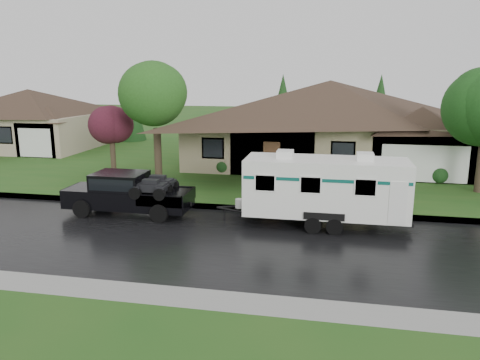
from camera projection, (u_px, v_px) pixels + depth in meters
name	position (u px, v px, depth m)	size (l,w,h in m)	color
ground	(273.00, 227.00, 19.28)	(140.00, 140.00, 0.00)	#23541A
road	(266.00, 244.00, 17.37)	(140.00, 8.00, 0.01)	black
curb	(279.00, 210.00, 21.41)	(140.00, 0.50, 0.15)	gray
lawn	(299.00, 161.00, 33.61)	(140.00, 26.00, 0.15)	#23541A
house_main	(334.00, 113.00, 31.28)	(19.44, 10.80, 6.90)	tan
house_far	(31.00, 114.00, 37.88)	(10.80, 8.64, 5.80)	tan
tree_left_green	(156.00, 98.00, 26.79)	(4.06, 4.06, 6.71)	#382B1E
tree_red	(111.00, 126.00, 28.74)	(2.53, 2.53, 4.19)	#382B1E
shrub_row	(326.00, 169.00, 27.65)	(13.60, 1.00, 1.00)	#143814
pickup_truck	(126.00, 192.00, 20.99)	(5.64, 2.14, 1.88)	black
travel_trailer	(325.00, 187.00, 19.19)	(6.95, 2.44, 3.12)	white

